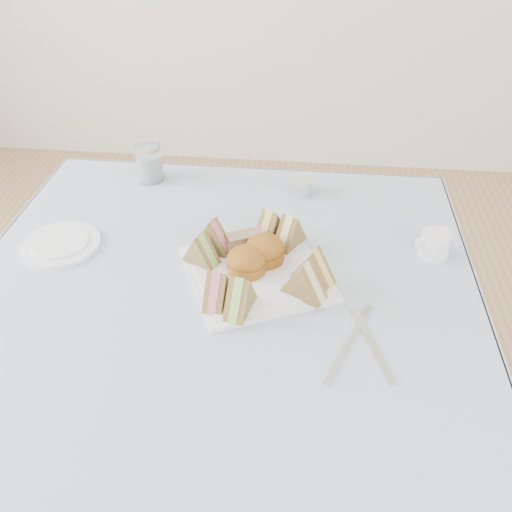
# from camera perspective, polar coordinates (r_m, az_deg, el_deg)

# --- Properties ---
(floor) EXTENTS (4.00, 4.00, 0.00)m
(floor) POSITION_cam_1_polar(r_m,az_deg,el_deg) (1.65, -2.83, -23.69)
(floor) COLOR #9E7751
(floor) RESTS_ON ground
(table) EXTENTS (0.90, 0.90, 0.74)m
(table) POSITION_cam_1_polar(r_m,az_deg,el_deg) (1.34, -3.32, -15.97)
(table) COLOR brown
(table) RESTS_ON floor
(tablecloth) EXTENTS (1.02, 1.02, 0.01)m
(tablecloth) POSITION_cam_1_polar(r_m,az_deg,el_deg) (1.06, -4.03, -3.84)
(tablecloth) COLOR #A6B5D7
(tablecloth) RESTS_ON table
(serving_plate) EXTENTS (0.35, 0.35, 0.01)m
(serving_plate) POSITION_cam_1_polar(r_m,az_deg,el_deg) (1.09, 0.00, -1.84)
(serving_plate) COLOR white
(serving_plate) RESTS_ON tablecloth
(sandwich_fl_a) EXTENTS (0.05, 0.09, 0.07)m
(sandwich_fl_a) POSITION_cam_1_polar(r_m,az_deg,el_deg) (1.00, -4.07, -3.24)
(sandwich_fl_a) COLOR olive
(sandwich_fl_a) RESTS_ON serving_plate
(sandwich_fl_b) EXTENTS (0.06, 0.09, 0.07)m
(sandwich_fl_b) POSITION_cam_1_polar(r_m,az_deg,el_deg) (0.98, -1.70, -3.98)
(sandwich_fl_b) COLOR olive
(sandwich_fl_b) RESTS_ON serving_plate
(sandwich_fr_a) EXTENTS (0.09, 0.07, 0.08)m
(sandwich_fr_a) POSITION_cam_1_polar(r_m,az_deg,el_deg) (1.05, 6.09, -0.97)
(sandwich_fr_a) COLOR olive
(sandwich_fr_a) RESTS_ON serving_plate
(sandwich_fr_b) EXTENTS (0.10, 0.08, 0.08)m
(sandwich_fr_b) POSITION_cam_1_polar(r_m,az_deg,el_deg) (1.01, 5.12, -2.40)
(sandwich_fr_b) COLOR olive
(sandwich_fr_b) RESTS_ON serving_plate
(sandwich_bl_a) EXTENTS (0.09, 0.07, 0.07)m
(sandwich_bl_a) POSITION_cam_1_polar(r_m,az_deg,el_deg) (1.09, -5.82, 0.79)
(sandwich_bl_a) COLOR olive
(sandwich_bl_a) RESTS_ON serving_plate
(sandwich_bl_b) EXTENTS (0.09, 0.07, 0.08)m
(sandwich_bl_b) POSITION_cam_1_polar(r_m,az_deg,el_deg) (1.12, -4.61, 2.18)
(sandwich_bl_b) COLOR olive
(sandwich_bl_b) RESTS_ON serving_plate
(sandwich_br_a) EXTENTS (0.08, 0.09, 0.07)m
(sandwich_br_a) POSITION_cam_1_polar(r_m,az_deg,el_deg) (1.14, 3.56, 2.71)
(sandwich_br_a) COLOR olive
(sandwich_br_a) RESTS_ON serving_plate
(sandwich_br_b) EXTENTS (0.07, 0.09, 0.07)m
(sandwich_br_b) POSITION_cam_1_polar(r_m,az_deg,el_deg) (1.15, 1.44, 3.29)
(sandwich_br_b) COLOR olive
(sandwich_br_b) RESTS_ON serving_plate
(scone_left) EXTENTS (0.11, 0.11, 0.05)m
(scone_left) POSITION_cam_1_polar(r_m,az_deg,el_deg) (1.07, -1.03, -0.54)
(scone_left) COLOR #A65D17
(scone_left) RESTS_ON serving_plate
(scone_right) EXTENTS (0.11, 0.11, 0.05)m
(scone_right) POSITION_cam_1_polar(r_m,az_deg,el_deg) (1.10, 0.92, 0.67)
(scone_right) COLOR #A65D17
(scone_right) RESTS_ON serving_plate
(pastry_slice) EXTENTS (0.09, 0.07, 0.04)m
(pastry_slice) POSITION_cam_1_polar(r_m,az_deg,el_deg) (1.14, -1.06, 1.60)
(pastry_slice) COLOR beige
(pastry_slice) RESTS_ON serving_plate
(side_plate) EXTENTS (0.22, 0.22, 0.01)m
(side_plate) POSITION_cam_1_polar(r_m,az_deg,el_deg) (1.25, -19.86, 1.18)
(side_plate) COLOR white
(side_plate) RESTS_ON tablecloth
(water_glass) EXTENTS (0.08, 0.08, 0.10)m
(water_glass) POSITION_cam_1_polar(r_m,az_deg,el_deg) (1.43, -11.16, 9.62)
(water_glass) COLOR white
(water_glass) RESTS_ON tablecloth
(tea_strainer) EXTENTS (0.08, 0.08, 0.04)m
(tea_strainer) POSITION_cam_1_polar(r_m,az_deg,el_deg) (1.36, 4.65, 7.28)
(tea_strainer) COLOR silver
(tea_strainer) RESTS_ON tablecloth
(knife) EXTENTS (0.07, 0.17, 0.00)m
(knife) POSITION_cam_1_polar(r_m,az_deg,el_deg) (0.98, 12.07, -9.05)
(knife) COLOR silver
(knife) RESTS_ON tablecloth
(fork) EXTENTS (0.08, 0.17, 0.00)m
(fork) POSITION_cam_1_polar(r_m,az_deg,el_deg) (0.96, 9.41, -9.61)
(fork) COLOR silver
(fork) RESTS_ON tablecloth
(creamer_jug) EXTENTS (0.08, 0.08, 0.06)m
(creamer_jug) POSITION_cam_1_polar(r_m,az_deg,el_deg) (1.19, 18.31, 1.19)
(creamer_jug) COLOR white
(creamer_jug) RESTS_ON tablecloth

